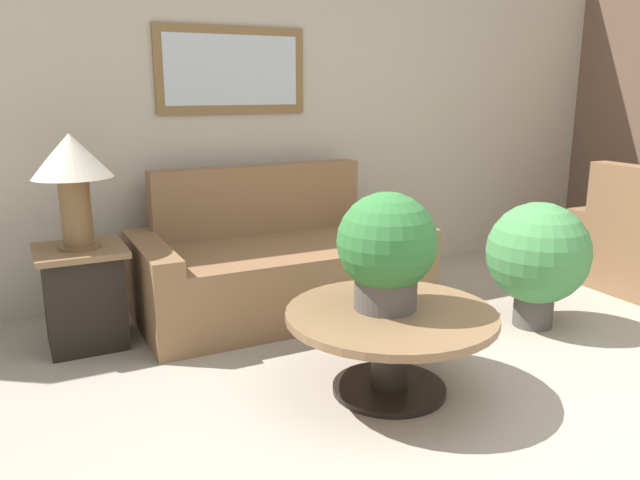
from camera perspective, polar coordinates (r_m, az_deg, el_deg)
The scene contains 8 objects.
ground_plane at distance 3.11m, azimuth 25.07°, elevation -16.28°, with size 20.00×20.00×0.00m, color gray.
wall_back at distance 4.92m, azimuth -0.05°, elevation 11.62°, with size 7.46×0.09×2.60m.
couch_main at distance 4.26m, azimuth -3.78°, elevation -2.47°, with size 1.90×0.97×0.96m.
coffee_table at distance 3.13m, azimuth 6.47°, elevation -8.46°, with size 1.04×1.04×0.43m.
side_table at distance 3.93m, azimuth -20.78°, elevation -4.76°, with size 0.50×0.50×0.59m.
table_lamp at distance 3.77m, azimuth -21.75°, elevation 6.19°, with size 0.45×0.45×0.65m.
potted_plant_on_table at distance 3.04m, azimuth 6.11°, elevation -0.72°, with size 0.49×0.49×0.58m.
potted_plant_floor at distance 4.15m, azimuth 19.28°, elevation -1.38°, with size 0.64×0.64×0.80m.
Camera 1 is at (-2.22, -1.59, 1.49)m, focal length 35.00 mm.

